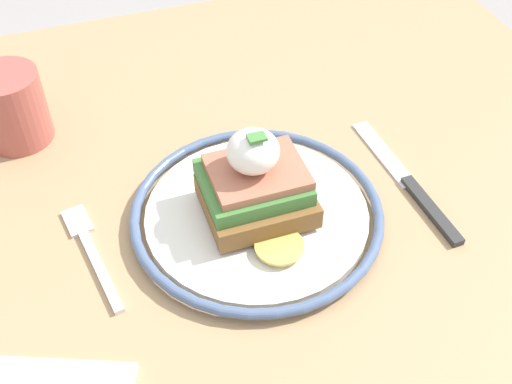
% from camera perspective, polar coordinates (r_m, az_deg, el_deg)
% --- Properties ---
extents(dining_table, '(0.90, 0.85, 0.76)m').
position_cam_1_polar(dining_table, '(0.72, -0.63, -9.30)').
color(dining_table, tan).
rests_on(dining_table, ground_plane).
extents(plate, '(0.24, 0.24, 0.02)m').
position_cam_1_polar(plate, '(0.62, -0.00, -1.79)').
color(plate, silver).
rests_on(plate, dining_table).
extents(sandwich, '(0.10, 0.12, 0.09)m').
position_cam_1_polar(sandwich, '(0.59, -0.08, 0.83)').
color(sandwich, brown).
rests_on(sandwich, plate).
extents(fork, '(0.04, 0.14, 0.00)m').
position_cam_1_polar(fork, '(0.61, -14.44, -5.07)').
color(fork, silver).
rests_on(fork, dining_table).
extents(knife, '(0.02, 0.19, 0.01)m').
position_cam_1_polar(knife, '(0.67, 13.72, 0.39)').
color(knife, '#2D2D2D').
rests_on(knife, dining_table).
extents(cup, '(0.07, 0.07, 0.08)m').
position_cam_1_polar(cup, '(0.73, -20.93, 7.12)').
color(cup, '#AD5147').
rests_on(cup, dining_table).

